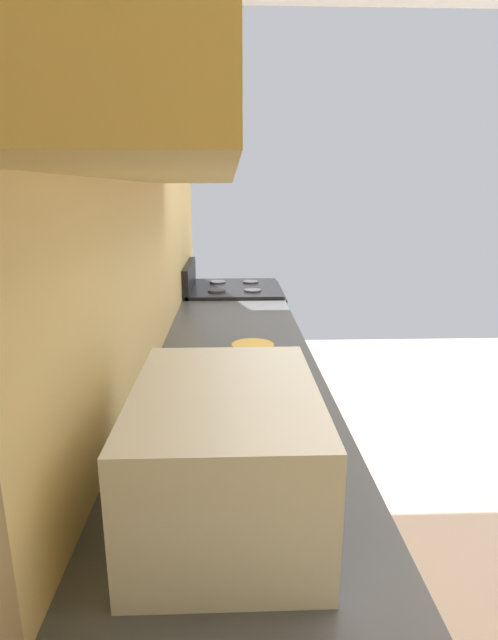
% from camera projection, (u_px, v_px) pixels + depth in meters
% --- Properties ---
extents(ground_plane, '(6.45, 6.45, 0.00)m').
position_uv_depth(ground_plane, '(485.00, 558.00, 2.15)').
color(ground_plane, beige).
extents(wall_back, '(4.15, 0.12, 2.80)m').
position_uv_depth(wall_back, '(129.00, 238.00, 1.73)').
color(wall_back, '#F0C878').
rests_on(wall_back, ground_plane).
extents(counter_run, '(3.14, 0.64, 0.91)m').
position_uv_depth(counter_run, '(236.00, 548.00, 1.57)').
color(counter_run, '#D3BA67').
rests_on(counter_run, ground_plane).
extents(upper_cabinets, '(1.97, 0.31, 0.69)m').
position_uv_depth(upper_cabinets, '(168.00, 31.00, 1.18)').
color(upper_cabinets, '#D5B76A').
extents(oven_range, '(0.68, 0.65, 1.09)m').
position_uv_depth(oven_range, '(235.00, 352.00, 3.40)').
color(oven_range, black).
rests_on(oven_range, ground_plane).
extents(microwave, '(0.51, 0.37, 0.28)m').
position_uv_depth(microwave, '(227.00, 452.00, 0.99)').
color(microwave, white).
rests_on(microwave, counter_run).
extents(bowl, '(0.17, 0.17, 0.04)m').
position_uv_depth(bowl, '(253.00, 348.00, 2.01)').
color(bowl, gold).
rests_on(bowl, counter_run).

